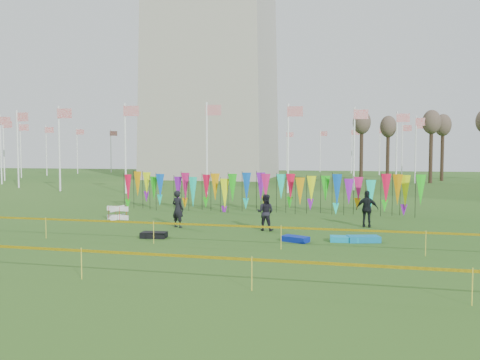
% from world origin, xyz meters
% --- Properties ---
extents(ground, '(160.00, 160.00, 0.00)m').
position_xyz_m(ground, '(0.00, 0.00, 0.00)').
color(ground, '#1F4914').
rests_on(ground, ground).
extents(flagpole_ring, '(57.40, 56.16, 8.00)m').
position_xyz_m(flagpole_ring, '(-14.00, 48.00, 4.00)').
color(flagpole_ring, white).
rests_on(flagpole_ring, ground).
extents(banner_row, '(18.64, 0.64, 2.25)m').
position_xyz_m(banner_row, '(0.28, 9.43, 1.37)').
color(banner_row, black).
rests_on(banner_row, ground).
extents(caution_tape_near, '(26.00, 0.02, 0.90)m').
position_xyz_m(caution_tape_near, '(-0.22, -1.03, 0.78)').
color(caution_tape_near, yellow).
rests_on(caution_tape_near, ground).
extents(caution_tape_far, '(26.00, 0.02, 0.90)m').
position_xyz_m(caution_tape_far, '(-0.22, -6.39, 0.78)').
color(caution_tape_far, yellow).
rests_on(caution_tape_far, ground).
extents(box_kite, '(0.68, 0.68, 0.75)m').
position_xyz_m(box_kite, '(-6.73, 4.65, 0.38)').
color(box_kite, '#B6110D').
rests_on(box_kite, ground).
extents(person_left, '(0.78, 0.67, 1.79)m').
position_xyz_m(person_left, '(-2.69, 3.01, 0.89)').
color(person_left, black).
rests_on(person_left, ground).
extents(person_mid, '(0.88, 0.60, 1.68)m').
position_xyz_m(person_mid, '(1.58, 3.06, 0.84)').
color(person_mid, black).
rests_on(person_mid, ground).
extents(person_right, '(1.09, 0.69, 1.78)m').
position_xyz_m(person_right, '(6.21, 5.09, 0.89)').
color(person_right, black).
rests_on(person_right, ground).
extents(kite_bag_turquoise, '(1.15, 0.63, 0.22)m').
position_xyz_m(kite_bag_turquoise, '(5.17, 1.06, 0.11)').
color(kite_bag_turquoise, '#0D99CC').
rests_on(kite_bag_turquoise, ground).
extents(kite_bag_blue, '(1.19, 0.93, 0.22)m').
position_xyz_m(kite_bag_blue, '(3.25, 0.63, 0.11)').
color(kite_bag_blue, '#092299').
rests_on(kite_bag_blue, ground).
extents(kite_bag_black, '(1.12, 0.72, 0.25)m').
position_xyz_m(kite_bag_black, '(-2.68, 0.14, 0.12)').
color(kite_bag_black, black).
rests_on(kite_bag_black, ground).
extents(kite_bag_teal, '(1.38, 0.92, 0.24)m').
position_xyz_m(kite_bag_teal, '(5.92, 1.20, 0.12)').
color(kite_bag_teal, '#0C78B2').
rests_on(kite_bag_teal, ground).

